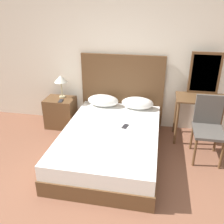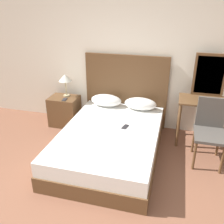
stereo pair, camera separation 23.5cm
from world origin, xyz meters
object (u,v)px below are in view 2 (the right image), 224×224
Objects in this scene: phone_on_nightstand at (64,99)px; chair at (210,127)px; phone_on_bed at (125,127)px; table_lamp at (65,79)px; bed at (110,143)px; nightstand at (65,111)px; vanity_desk at (206,109)px.

phone_on_nightstand is 2.49m from chair.
phone_on_bed is 1.23m from chair.
table_lamp is (-1.28, 0.71, 0.45)m from phone_on_bed.
phone_on_nightstand is at bearing 147.08° from bed.
nightstand reaches higher than bed.
bed is at bearing -32.92° from phone_on_nightstand.
vanity_desk is (2.48, -0.04, 0.35)m from nightstand.
nightstand is (-1.11, 0.78, 0.06)m from bed.
phone_on_bed is 1.02× the size of phone_on_nightstand.
phone_on_nightstand is (0.04, -0.19, -0.33)m from table_lamp.
phone_on_nightstand is at bearing -56.93° from nightstand.
vanity_desk is (2.42, 0.07, 0.06)m from phone_on_nightstand.
phone_on_bed is at bearing -173.63° from chair.
chair reaches higher than vanity_desk.
bed is 1.61m from vanity_desk.
nightstand is at bearing 179.15° from vanity_desk.
table_lamp is 2.48m from vanity_desk.
bed is at bearing -35.03° from nightstand.
phone_on_bed is 0.29× the size of nightstand.
vanity_desk is at bearing 26.62° from phone_on_bed.
phone_on_bed is 1.35m from phone_on_nightstand.
table_lamp reaches higher than phone_on_nightstand.
nightstand is 0.59× the size of chair.
vanity_desk reaches higher than bed.
phone_on_bed is 1.33m from vanity_desk.
phone_on_nightstand reaches higher than bed.
phone_on_bed is at bearing -153.38° from vanity_desk.
chair is (2.53, -0.49, 0.25)m from nightstand.
vanity_desk is (2.46, -0.12, -0.27)m from table_lamp.
phone_on_bed is 1.53m from table_lamp.
phone_on_nightstand is at bearing 171.05° from chair.
bed is 1.36m from nightstand.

